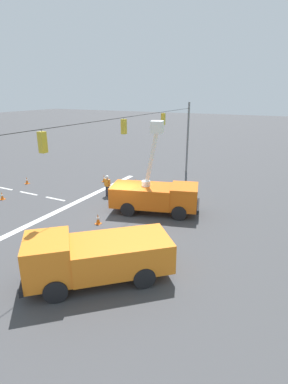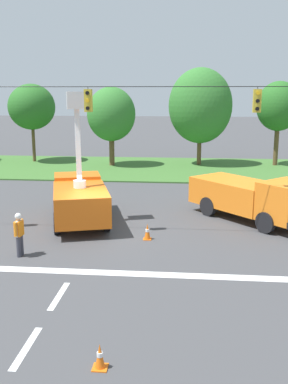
# 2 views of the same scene
# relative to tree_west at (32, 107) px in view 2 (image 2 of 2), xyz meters

# --- Properties ---
(ground_plane) EXTENTS (200.00, 200.00, 0.00)m
(ground_plane) POSITION_rel_tree_west_xyz_m (9.98, -20.53, -5.03)
(ground_plane) COLOR #424244
(grass_verge) EXTENTS (56.00, 12.00, 0.10)m
(grass_verge) POSITION_rel_tree_west_xyz_m (9.98, -2.53, -4.98)
(grass_verge) COLOR #3D6B2D
(grass_verge) RESTS_ON ground
(lane_markings) EXTENTS (17.60, 15.25, 0.01)m
(lane_markings) POSITION_rel_tree_west_xyz_m (9.98, -26.42, -5.03)
(lane_markings) COLOR silver
(lane_markings) RESTS_ON ground
(signal_gantry) EXTENTS (26.20, 0.33, 7.20)m
(signal_gantry) POSITION_rel_tree_west_xyz_m (9.98, -20.53, -0.60)
(signal_gantry) COLOR slate
(signal_gantry) RESTS_ON ground
(tree_west) EXTENTS (4.16, 4.55, 7.08)m
(tree_west) POSITION_rel_tree_west_xyz_m (0.00, 0.00, 0.00)
(tree_west) COLOR brown
(tree_west) RESTS_ON ground
(tree_centre) EXTENTS (4.14, 4.03, 6.81)m
(tree_centre) POSITION_rel_tree_west_xyz_m (7.50, -1.52, -0.55)
(tree_centre) COLOR brown
(tree_centre) RESTS_ON ground
(tree_east) EXTENTS (5.46, 4.71, 8.41)m
(tree_east) POSITION_rel_tree_west_xyz_m (15.07, -0.38, 0.15)
(tree_east) COLOR brown
(tree_east) RESTS_ON ground
(tree_far_east) EXTENTS (3.73, 3.70, 7.28)m
(tree_far_east) POSITION_rel_tree_west_xyz_m (21.71, -0.13, 0.11)
(tree_far_east) COLOR brown
(tree_far_east) RESTS_ON ground
(utility_truck_bucket_lift) EXTENTS (4.12, 6.62, 6.39)m
(utility_truck_bucket_lift) POSITION_rel_tree_west_xyz_m (8.71, -18.66, -3.70)
(utility_truck_bucket_lift) COLOR orange
(utility_truck_bucket_lift) RESTS_ON ground
(utility_truck_support_near) EXTENTS (6.22, 6.52, 2.30)m
(utility_truck_support_near) POSITION_rel_tree_west_xyz_m (17.31, -17.53, -3.80)
(utility_truck_support_near) COLOR orange
(utility_truck_support_near) RESTS_ON ground
(road_worker) EXTENTS (0.29, 0.65, 1.77)m
(road_worker) POSITION_rel_tree_west_xyz_m (7.45, -23.59, -4.03)
(road_worker) COLOR #383842
(road_worker) RESTS_ON ground
(traffic_cone_foreground_right) EXTENTS (0.36, 0.36, 0.72)m
(traffic_cone_foreground_right) POSITION_rel_tree_west_xyz_m (12.31, -21.06, -4.68)
(traffic_cone_foreground_right) COLOR orange
(traffic_cone_foreground_right) RESTS_ON ground
(traffic_cone_mid_left) EXTENTS (0.36, 0.36, 0.63)m
(traffic_cone_mid_left) POSITION_rel_tree_west_xyz_m (12.02, -30.61, -4.73)
(traffic_cone_mid_left) COLOR orange
(traffic_cone_mid_left) RESTS_ON ground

